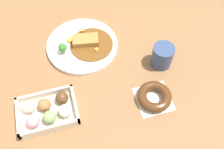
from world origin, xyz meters
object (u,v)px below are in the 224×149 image
object	(u,v)px
chocolate_ring_donut	(154,97)
donut_box	(48,111)
coffee_mug	(162,56)
curry_plate	(83,45)

from	to	relation	value
chocolate_ring_donut	donut_box	bearing A→B (deg)	173.27
donut_box	coffee_mug	bearing A→B (deg)	12.27
donut_box	chocolate_ring_donut	size ratio (longest dim) A/B	1.61
curry_plate	chocolate_ring_donut	xyz separation A→B (m)	(0.19, -0.30, 0.00)
chocolate_ring_donut	curry_plate	bearing A→B (deg)	122.57
curry_plate	chocolate_ring_donut	bearing A→B (deg)	-57.43
donut_box	coffee_mug	world-z (taller)	coffee_mug
curry_plate	coffee_mug	bearing A→B (deg)	-30.29
donut_box	chocolate_ring_donut	world-z (taller)	donut_box
coffee_mug	chocolate_ring_donut	bearing A→B (deg)	-120.13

